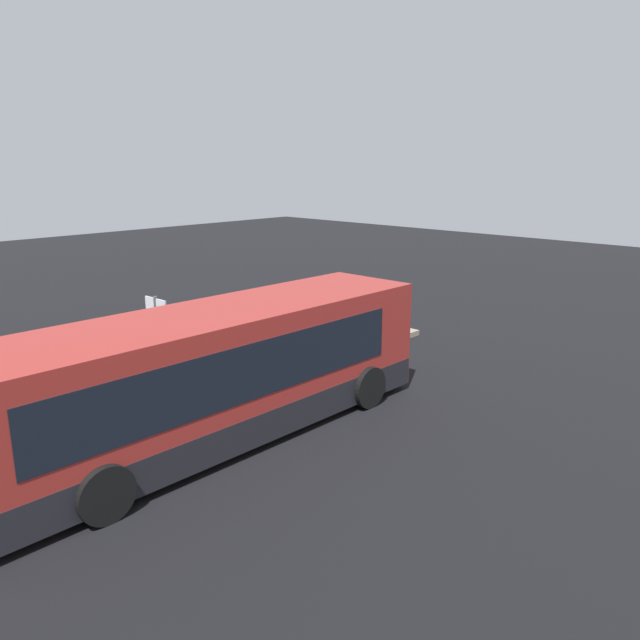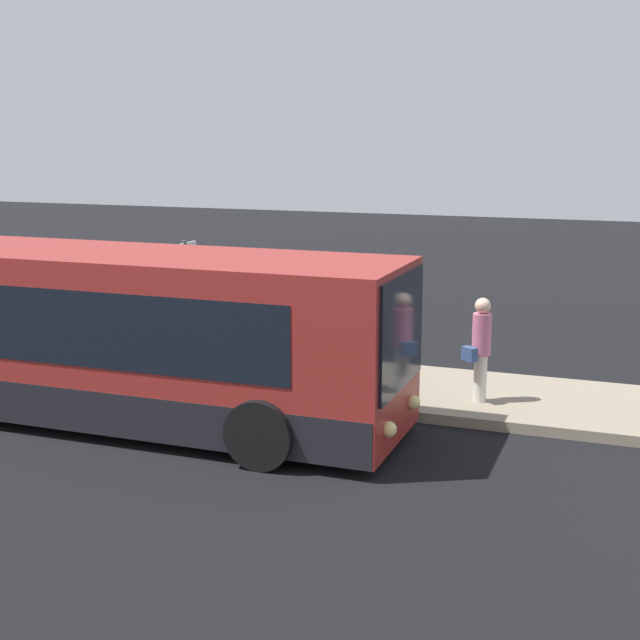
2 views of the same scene
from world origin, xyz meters
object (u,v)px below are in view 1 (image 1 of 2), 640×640
(trash_bin, at_px, (279,354))
(passenger_with_bags, at_px, (323,317))
(sign_post, at_px, (158,332))
(bus_lead, at_px, (214,377))
(passenger_boarding, at_px, (214,331))
(suitcase, at_px, (211,358))
(passenger_waiting, at_px, (156,348))

(trash_bin, bearing_deg, passenger_with_bags, 6.23)
(sign_post, bearing_deg, bus_lead, -97.47)
(bus_lead, relative_size, trash_bin, 16.95)
(passenger_boarding, bearing_deg, trash_bin, 1.81)
(passenger_boarding, height_order, sign_post, sign_post)
(suitcase, distance_m, sign_post, 2.57)
(passenger_waiting, distance_m, suitcase, 1.59)
(passenger_with_bags, bearing_deg, bus_lead, 60.94)
(bus_lead, xyz_separation_m, passenger_with_bags, (6.22, 2.59, -0.23))
(bus_lead, bearing_deg, trash_bin, 29.92)
(bus_lead, height_order, passenger_boarding, bus_lead)
(passenger_waiting, xyz_separation_m, passenger_with_bags, (5.18, -1.41, 0.17))
(bus_lead, height_order, passenger_with_bags, bus_lead)
(bus_lead, bearing_deg, sign_post, 82.53)
(passenger_waiting, distance_m, sign_post, 1.66)
(passenger_waiting, relative_size, passenger_with_bags, 0.86)
(passenger_waiting, bearing_deg, passenger_boarding, 119.72)
(suitcase, distance_m, trash_bin, 1.97)
(bus_lead, height_order, sign_post, bus_lead)
(passenger_waiting, bearing_deg, bus_lead, 14.68)
(suitcase, bearing_deg, passenger_with_bags, -12.67)
(passenger_boarding, height_order, passenger_with_bags, passenger_with_bags)
(suitcase, bearing_deg, sign_post, -161.45)
(bus_lead, distance_m, suitcase, 4.32)
(suitcase, xyz_separation_m, sign_post, (-2.09, -0.70, 1.32))
(suitcase, relative_size, trash_bin, 1.46)
(sign_post, bearing_deg, passenger_boarding, 25.64)
(passenger_waiting, bearing_deg, trash_bin, 91.05)
(bus_lead, distance_m, passenger_boarding, 5.04)
(bus_lead, height_order, passenger_waiting, bus_lead)
(passenger_with_bags, distance_m, trash_bin, 2.25)
(passenger_waiting, height_order, sign_post, sign_post)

